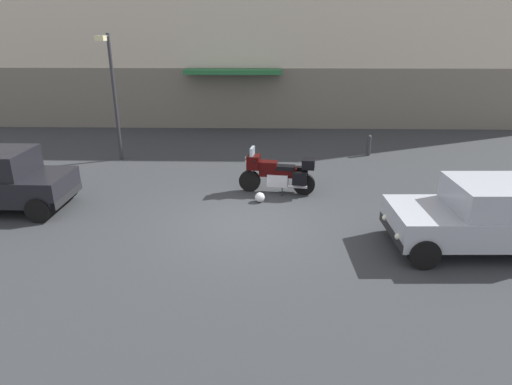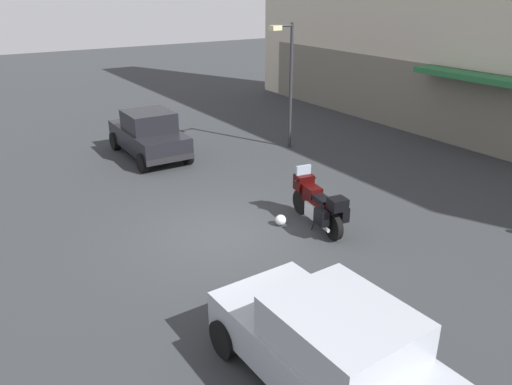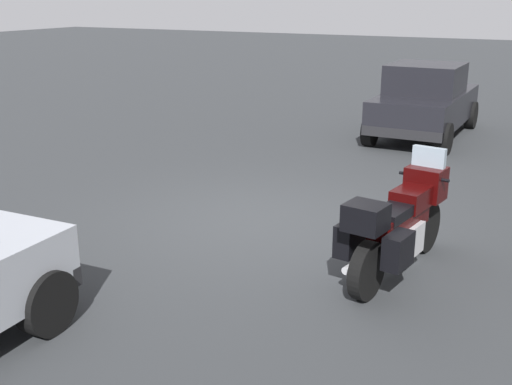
{
  "view_description": "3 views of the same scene",
  "coord_description": "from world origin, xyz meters",
  "px_view_note": "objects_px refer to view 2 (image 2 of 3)",
  "views": [
    {
      "loc": [
        0.51,
        -10.1,
        4.69
      ],
      "look_at": [
        0.25,
        0.27,
        0.74
      ],
      "focal_mm": 31.04,
      "sensor_mm": 36.0,
      "label": 1
    },
    {
      "loc": [
        9.54,
        -5.2,
        5.6
      ],
      "look_at": [
        0.07,
        0.91,
        0.93
      ],
      "focal_mm": 35.19,
      "sensor_mm": 36.0,
      "label": 2
    },
    {
      "loc": [
        7.57,
        3.83,
        3.12
      ],
      "look_at": [
        0.98,
        0.45,
        0.77
      ],
      "focal_mm": 44.3,
      "sensor_mm": 36.0,
      "label": 3
    }
  ],
  "objects_px": {
    "car_hatchback_near": "(149,134)",
    "car_sedan_far": "(342,358)",
    "motorcycle": "(318,203)",
    "streetlamp_curbside": "(288,74)",
    "helmet": "(281,220)"
  },
  "relations": [
    {
      "from": "motorcycle",
      "to": "streetlamp_curbside",
      "type": "xyz_separation_m",
      "value": [
        -5.74,
        3.21,
        2.1
      ]
    },
    {
      "from": "car_sedan_far",
      "to": "streetlamp_curbside",
      "type": "xyz_separation_m",
      "value": [
        -10.38,
        6.6,
        1.94
      ]
    },
    {
      "from": "streetlamp_curbside",
      "to": "motorcycle",
      "type": "bearing_deg",
      "value": -29.23
    },
    {
      "from": "motorcycle",
      "to": "car_sedan_far",
      "type": "height_order",
      "value": "car_sedan_far"
    },
    {
      "from": "motorcycle",
      "to": "car_sedan_far",
      "type": "relative_size",
      "value": 0.49
    },
    {
      "from": "helmet",
      "to": "streetlamp_curbside",
      "type": "bearing_deg",
      "value": 142.86
    },
    {
      "from": "car_hatchback_near",
      "to": "streetlamp_curbside",
      "type": "distance_m",
      "value": 5.31
    },
    {
      "from": "motorcycle",
      "to": "car_hatchback_near",
      "type": "xyz_separation_m",
      "value": [
        -7.48,
        -1.42,
        0.19
      ]
    },
    {
      "from": "motorcycle",
      "to": "streetlamp_curbside",
      "type": "height_order",
      "value": "streetlamp_curbside"
    },
    {
      "from": "car_hatchback_near",
      "to": "car_sedan_far",
      "type": "bearing_deg",
      "value": 171.61
    },
    {
      "from": "motorcycle",
      "to": "car_sedan_far",
      "type": "bearing_deg",
      "value": 152.83
    },
    {
      "from": "helmet",
      "to": "motorcycle",
      "type": "bearing_deg",
      "value": 54.25
    },
    {
      "from": "car_hatchback_near",
      "to": "car_sedan_far",
      "type": "relative_size",
      "value": 0.84
    },
    {
      "from": "car_sedan_far",
      "to": "streetlamp_curbside",
      "type": "bearing_deg",
      "value": -34.07
    },
    {
      "from": "motorcycle",
      "to": "car_hatchback_near",
      "type": "relative_size",
      "value": 0.58
    }
  ]
}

